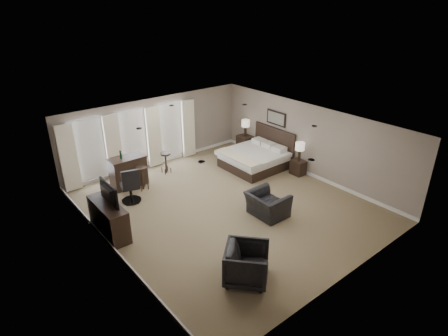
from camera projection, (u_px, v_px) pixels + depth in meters
room at (227, 168)px, 11.17m from camera, size 7.60×8.60×2.64m
window_bay at (134, 141)px, 13.54m from camera, size 5.25×0.20×2.30m
bed at (254, 151)px, 14.02m from camera, size 2.15×2.05×1.37m
nightstand_near at (298, 167)px, 13.68m from camera, size 0.41×0.50×0.54m
nightstand_far at (245, 144)px, 15.69m from camera, size 0.50×0.62×0.67m
lamp_near at (300, 152)px, 13.42m from camera, size 0.34×0.34×0.69m
lamp_far at (245, 128)px, 15.41m from camera, size 0.34×0.34×0.69m
wall_art at (276, 118)px, 14.21m from camera, size 0.04×0.96×0.56m
dresser at (109, 219)px, 10.17m from camera, size 0.52×1.61×0.94m
tv at (106, 202)px, 9.94m from camera, size 0.59×1.03×0.14m
armchair_near at (268, 201)px, 11.02m from camera, size 0.74×1.13×0.98m
armchair_far at (247, 262)px, 8.47m from camera, size 1.32×1.31×0.99m
bar_counter at (128, 171)px, 12.75m from camera, size 1.22×0.64×1.07m
bar_stool_left at (142, 178)px, 12.55m from camera, size 0.41×0.41×0.83m
bar_stool_right at (166, 163)px, 13.74m from camera, size 0.40×0.40×0.79m
desk_chair at (130, 185)px, 11.72m from camera, size 0.75×0.75×1.20m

